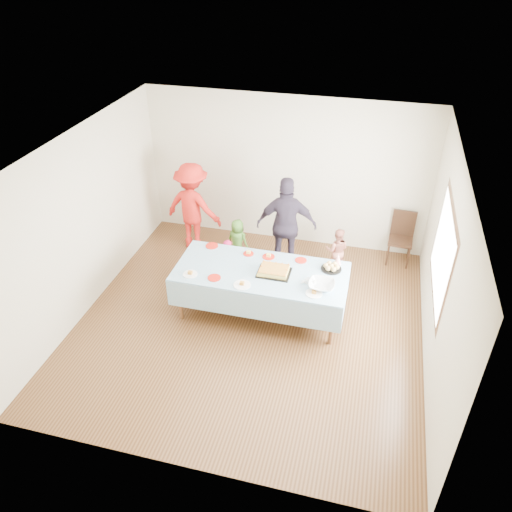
{
  "coord_description": "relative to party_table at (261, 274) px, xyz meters",
  "views": [
    {
      "loc": [
        1.49,
        -5.48,
        4.96
      ],
      "look_at": [
        0.02,
        0.3,
        0.99
      ],
      "focal_mm": 35.0,
      "sensor_mm": 36.0,
      "label": 1
    }
  ],
  "objects": [
    {
      "name": "plate_red_near",
      "position": [
        -0.6,
        -0.34,
        0.06
      ],
      "size": [
        0.19,
        0.19,
        0.01
      ],
      "primitive_type": "cylinder",
      "color": "red",
      "rests_on": "party_table"
    },
    {
      "name": "plate_white_right",
      "position": [
        0.83,
        -0.35,
        0.06
      ],
      "size": [
        0.23,
        0.23,
        0.01
      ],
      "primitive_type": "cylinder",
      "color": "white",
      "rests_on": "party_table"
    },
    {
      "name": "punch_bowl",
      "position": [
        0.91,
        -0.19,
        0.1
      ],
      "size": [
        0.37,
        0.37,
        0.09
      ],
      "primitive_type": "imported",
      "color": "silver",
      "rests_on": "party_table"
    },
    {
      "name": "party_table",
      "position": [
        0.0,
        0.0,
        0.0
      ],
      "size": [
        2.5,
        1.1,
        0.78
      ],
      "color": "brown",
      "rests_on": "ground"
    },
    {
      "name": "plate_red_far_a",
      "position": [
        -0.9,
        0.46,
        0.06
      ],
      "size": [
        0.2,
        0.2,
        0.01
      ],
      "primitive_type": "cylinder",
      "color": "red",
      "rests_on": "party_table"
    },
    {
      "name": "toddler_left",
      "position": [
        -0.71,
        0.65,
        -0.32
      ],
      "size": [
        0.31,
        0.22,
        0.81
      ],
      "primitive_type": "imported",
      "rotation": [
        0.0,
        0.0,
        3.06
      ],
      "color": "#B71648",
      "rests_on": "ground"
    },
    {
      "name": "party_hat",
      "position": [
        1.06,
        0.45,
        0.15
      ],
      "size": [
        0.11,
        0.11,
        0.19
      ],
      "primitive_type": "cone",
      "color": "white",
      "rests_on": "party_table"
    },
    {
      "name": "plate_red_far_d",
      "position": [
        0.52,
        0.4,
        0.06
      ],
      "size": [
        0.18,
        0.18,
        0.01
      ],
      "primitive_type": "cylinder",
      "color": "red",
      "rests_on": "party_table"
    },
    {
      "name": "rolls_tray",
      "position": [
        0.98,
        0.29,
        0.09
      ],
      "size": [
        0.3,
        0.3,
        0.09
      ],
      "color": "black",
      "rests_on": "party_table"
    },
    {
      "name": "plate_white_mid",
      "position": [
        -0.17,
        -0.4,
        0.06
      ],
      "size": [
        0.24,
        0.24,
        0.01
      ],
      "primitive_type": "cylinder",
      "color": "white",
      "rests_on": "party_table"
    },
    {
      "name": "plate_red_far_c",
      "position": [
        0.03,
        0.38,
        0.06
      ],
      "size": [
        0.19,
        0.19,
        0.01
      ],
      "primitive_type": "cylinder",
      "color": "red",
      "rests_on": "party_table"
    },
    {
      "name": "adult_right",
      "position": [
        0.12,
        1.28,
        0.12
      ],
      "size": [
        1.04,
        0.55,
        1.68
      ],
      "primitive_type": "imported",
      "rotation": [
        0.0,
        0.0,
        3.29
      ],
      "color": "#322938",
      "rests_on": "ground"
    },
    {
      "name": "toddler_right",
      "position": [
        0.97,
        1.41,
        -0.32
      ],
      "size": [
        0.41,
        0.33,
        0.81
      ],
      "primitive_type": "imported",
      "rotation": [
        0.0,
        0.0,
        3.19
      ],
      "color": "#C4705B",
      "rests_on": "ground"
    },
    {
      "name": "fork_pile",
      "position": [
        0.7,
        -0.13,
        0.09
      ],
      "size": [
        0.24,
        0.18,
        0.07
      ],
      "primitive_type": null,
      "color": "white",
      "rests_on": "party_table"
    },
    {
      "name": "adult_left",
      "position": [
        -1.62,
        1.56,
        0.08
      ],
      "size": [
        1.13,
        0.76,
        1.62
      ],
      "primitive_type": "imported",
      "rotation": [
        0.0,
        0.0,
        2.98
      ],
      "color": "red",
      "rests_on": "ground"
    },
    {
      "name": "plate_white_left",
      "position": [
        -0.96,
        -0.34,
        0.06
      ],
      "size": [
        0.21,
        0.21,
        0.01
      ],
      "primitive_type": "cylinder",
      "color": "white",
      "rests_on": "party_table"
    },
    {
      "name": "toddler_mid",
      "position": [
        -0.72,
        1.27,
        -0.32
      ],
      "size": [
        0.45,
        0.36,
        0.81
      ],
      "primitive_type": "imported",
      "rotation": [
        0.0,
        0.0,
        2.87
      ],
      "color": "#3F7125",
      "rests_on": "ground"
    },
    {
      "name": "dining_chair",
      "position": [
        2.0,
        2.02,
        -0.21
      ],
      "size": [
        0.42,
        0.42,
        0.92
      ],
      "rotation": [
        0.0,
        0.0,
        -0.05
      ],
      "color": "black",
      "rests_on": "ground"
    },
    {
      "name": "birthday_cake",
      "position": [
        0.2,
        -0.01,
        0.09
      ],
      "size": [
        0.48,
        0.37,
        0.08
      ],
      "color": "black",
      "rests_on": "party_table"
    },
    {
      "name": "ground",
      "position": [
        -0.1,
        -0.25,
        -0.72
      ],
      "size": [
        5.0,
        5.0,
        0.0
      ],
      "primitive_type": "plane",
      "color": "#442A13",
      "rests_on": "ground"
    },
    {
      "name": "plate_red_far_b",
      "position": [
        -0.29,
        0.38,
        0.06
      ],
      "size": [
        0.16,
        0.16,
        0.01
      ],
      "primitive_type": "cylinder",
      "color": "red",
      "rests_on": "party_table"
    },
    {
      "name": "room_walls",
      "position": [
        -0.05,
        -0.25,
        1.05
      ],
      "size": [
        5.04,
        5.04,
        2.72
      ],
      "color": "beige",
      "rests_on": "ground"
    }
  ]
}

